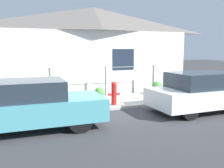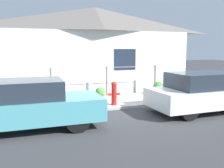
{
  "view_description": "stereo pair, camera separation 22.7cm",
  "coord_description": "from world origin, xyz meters",
  "views": [
    {
      "loc": [
        -3.61,
        -8.07,
        2.2
      ],
      "look_at": [
        -0.43,
        0.3,
        0.9
      ],
      "focal_mm": 40.0,
      "sensor_mm": 36.0,
      "label": 1
    },
    {
      "loc": [
        -3.4,
        -8.14,
        2.2
      ],
      "look_at": [
        -0.43,
        0.3,
        0.9
      ],
      "focal_mm": 40.0,
      "sensor_mm": 36.0,
      "label": 2
    }
  ],
  "objects": [
    {
      "name": "car_left",
      "position": [
        -3.45,
        -1.2,
        0.69
      ],
      "size": [
        4.09,
        1.64,
        1.35
      ],
      "rotation": [
        0.0,
        0.0,
        -0.01
      ],
      "color": "teal",
      "rests_on": "ground_plane"
    },
    {
      "name": "potted_plant_by_fence",
      "position": [
        -3.32,
        1.32,
        0.45
      ],
      "size": [
        0.52,
        0.52,
        0.63
      ],
      "color": "brown",
      "rests_on": "sidewalk"
    },
    {
      "name": "fence",
      "position": [
        0.0,
        2.21,
        0.81
      ],
      "size": [
        4.9,
        0.1,
        1.3
      ],
      "color": "gray",
      "rests_on": "sidewalk"
    },
    {
      "name": "house",
      "position": [
        0.0,
        3.93,
        3.34
      ],
      "size": [
        9.63,
        2.23,
        4.18
      ],
      "color": "white",
      "rests_on": "ground_plane"
    },
    {
      "name": "potted_plant_corner",
      "position": [
        2.23,
        1.58,
        0.44
      ],
      "size": [
        0.49,
        0.49,
        0.61
      ],
      "color": "#9E5638",
      "rests_on": "sidewalk"
    },
    {
      "name": "sidewalk",
      "position": [
        0.0,
        1.18,
        0.05
      ],
      "size": [
        24.0,
        2.36,
        0.1
      ],
      "color": "#B2AFA8",
      "rests_on": "ground_plane"
    },
    {
      "name": "potted_plant_near_hydrant",
      "position": [
        -0.53,
        1.49,
        0.38
      ],
      "size": [
        0.41,
        0.41,
        0.51
      ],
      "color": "brown",
      "rests_on": "sidewalk"
    },
    {
      "name": "ground_plane",
      "position": [
        0.0,
        0.0,
        0.0
      ],
      "size": [
        60.0,
        60.0,
        0.0
      ],
      "primitive_type": "plane",
      "color": "#38383A"
    },
    {
      "name": "fire_hydrant",
      "position": [
        -0.33,
        0.37,
        0.56
      ],
      "size": [
        0.46,
        0.21,
        0.88
      ],
      "color": "red",
      "rests_on": "sidewalk"
    },
    {
      "name": "car_right",
      "position": [
        2.43,
        -1.2,
        0.68
      ],
      "size": [
        3.98,
        1.78,
        1.36
      ],
      "rotation": [
        0.0,
        0.0,
        0.02
      ],
      "color": "white",
      "rests_on": "ground_plane"
    }
  ]
}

